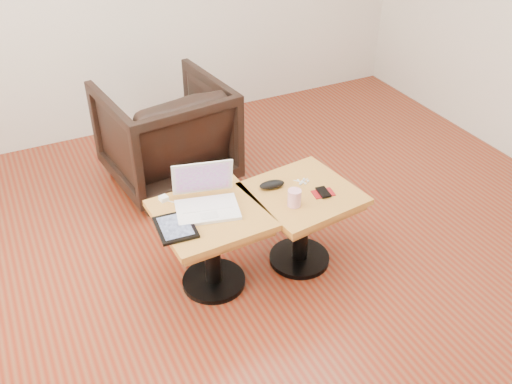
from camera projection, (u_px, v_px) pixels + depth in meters
name	position (u px, v px, depth m)	size (l,w,h in m)	color
room_shell	(297.00, 57.00, 2.67)	(4.52, 4.52, 2.71)	brown
side_table_left	(211.00, 231.00, 3.14)	(0.59, 0.59, 0.51)	black
side_table_right	(302.00, 209.00, 3.31)	(0.63, 0.63, 0.51)	black
laptop	(206.00, 199.00, 3.09)	(0.39, 0.36, 0.24)	white
tablet	(175.00, 227.00, 2.94)	(0.21, 0.26, 0.02)	black
charging_adapter	(164.00, 198.00, 3.15)	(0.04, 0.04, 0.03)	white
glasses_case	(272.00, 185.00, 3.25)	(0.15, 0.07, 0.05)	black
striped_cup	(294.00, 198.00, 3.09)	(0.07, 0.07, 0.10)	#CD4A69
earbuds_tangle	(303.00, 182.00, 3.30)	(0.08, 0.06, 0.02)	white
phone_on_sleeve	(323.00, 193.00, 3.21)	(0.13, 0.11, 0.01)	maroon
armchair	(166.00, 133.00, 4.08)	(0.81, 0.84, 0.76)	black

